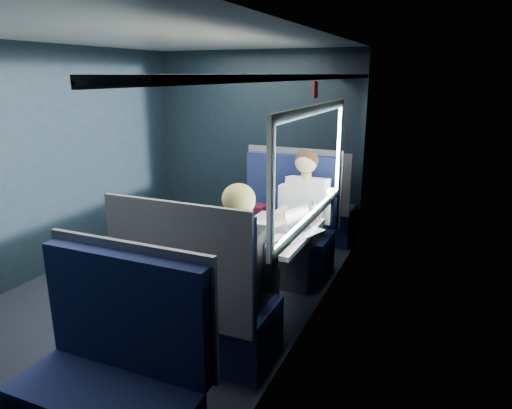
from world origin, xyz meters
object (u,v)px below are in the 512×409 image
at_px(seat_row_back, 113,388).
at_px(woman, 242,264).
at_px(table, 270,239).
at_px(seat_bay_near, 283,231).
at_px(man, 303,211).
at_px(laptop, 291,226).
at_px(seat_row_front, 310,209).
at_px(bottle_small, 313,214).
at_px(seat_bay_far, 200,308).
at_px(cup, 316,216).

xyz_separation_m(seat_row_back, woman, (0.25, 1.09, 0.32)).
height_order(table, seat_bay_near, seat_bay_near).
bearing_deg(man, laptop, -80.73).
bearing_deg(seat_row_front, woman, -84.30).
bearing_deg(laptop, table, 175.59).
distance_m(seat_bay_near, man, 0.43).
distance_m(table, bottle_small, 0.45).
bearing_deg(seat_bay_near, seat_row_front, 88.92).
bearing_deg(laptop, seat_bay_far, -113.06).
bearing_deg(man, table, -95.52).
bearing_deg(seat_row_back, man, 84.28).
bearing_deg(seat_row_back, table, 84.20).
xyz_separation_m(seat_bay_near, cup, (0.47, -0.45, 0.36)).
distance_m(seat_row_front, laptop, 1.89).
height_order(table, seat_row_front, seat_row_front).
bearing_deg(bottle_small, cup, 90.29).
relative_size(man, woman, 1.00).
xyz_separation_m(seat_row_back, man, (0.25, 2.50, 0.31)).
height_order(table, woman, woman).
distance_m(seat_bay_near, seat_bay_far, 1.75).
xyz_separation_m(seat_row_front, seat_row_back, (0.00, -3.59, 0.00)).
bearing_deg(cup, man, 126.53).
xyz_separation_m(table, man, (0.07, 0.70, 0.06)).
xyz_separation_m(seat_row_front, woman, (0.25, -2.50, 0.32)).
height_order(man, woman, same).
relative_size(seat_bay_far, bottle_small, 6.10).
xyz_separation_m(table, laptop, (0.18, -0.01, 0.14)).
distance_m(man, cup, 0.35).
relative_size(table, seat_bay_near, 0.79).
xyz_separation_m(seat_bay_far, laptop, (0.37, 0.86, 0.39)).
bearing_deg(laptop, seat_row_front, 101.44).
relative_size(seat_bay_far, seat_row_back, 1.09).
xyz_separation_m(man, bottle_small, (0.21, -0.38, 0.11)).
bearing_deg(seat_row_back, seat_bay_near, 90.37).
distance_m(laptop, cup, 0.44).
bearing_deg(laptop, seat_row_back, -101.62).
bearing_deg(man, bottle_small, -61.65).
height_order(seat_row_front, man, man).
relative_size(seat_bay_near, woman, 0.95).
bearing_deg(seat_bay_near, seat_bay_far, -89.43).
height_order(seat_row_front, laptop, seat_row_front).
relative_size(seat_row_front, bottle_small, 5.61).
distance_m(seat_bay_near, seat_row_front, 0.92).
distance_m(seat_bay_far, cup, 1.42).
bearing_deg(table, seat_row_back, -95.80).
bearing_deg(seat_row_front, man, -77.17).
bearing_deg(seat_bay_near, man, -32.88).
distance_m(seat_row_front, woman, 2.54).
height_order(bottle_small, cup, bottle_small).
relative_size(seat_row_back, cup, 13.62).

